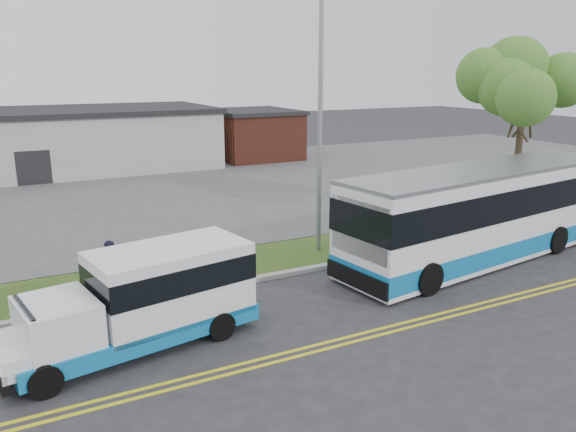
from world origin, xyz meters
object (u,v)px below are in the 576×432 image
tree_east (525,88)px  pedestrian (110,267)px  transit_bus (483,213)px  shuttle_bus (148,295)px  streetlight_near (321,119)px

tree_east → pedestrian: size_ratio=4.70×
transit_bus → tree_east: bearing=24.1°
pedestrian → tree_east: bearing=169.6°
tree_east → pedestrian: tree_east is taller
transit_bus → pedestrian: transit_bus is taller
shuttle_bus → transit_bus: 12.98m
streetlight_near → transit_bus: streetlight_near is taller
shuttle_bus → pedestrian: shuttle_bus is taller
streetlight_near → transit_bus: 7.05m
streetlight_near → shuttle_bus: 9.74m
transit_bus → pedestrian: size_ratio=7.28×
streetlight_near → shuttle_bus: bearing=-150.4°
transit_bus → pedestrian: 13.52m
pedestrian → shuttle_bus: bearing=81.6°
transit_bus → pedestrian: bearing=161.4°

